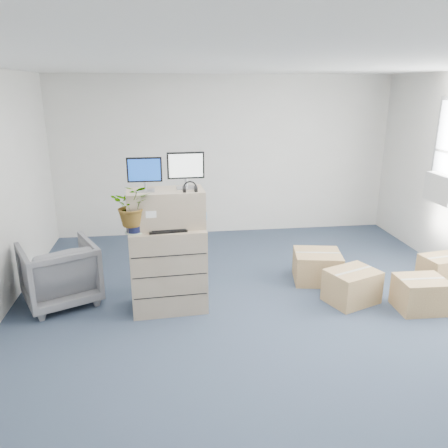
{
  "coord_description": "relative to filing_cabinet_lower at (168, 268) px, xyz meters",
  "views": [
    {
      "loc": [
        -1.04,
        -4.21,
        2.58
      ],
      "look_at": [
        -0.43,
        0.4,
        1.12
      ],
      "focal_mm": 35.0,
      "sensor_mm": 36.0,
      "label": 1
    }
  ],
  "objects": [
    {
      "name": "potted_plant",
      "position": [
        -0.36,
        -0.14,
        0.77
      ],
      "size": [
        0.48,
        0.52,
        0.46
      ],
      "rotation": [
        0.0,
        0.0,
        0.06
      ],
      "color": "#8FA383",
      "rests_on": "filing_cabinet_lower"
    },
    {
      "name": "cardboard_boxes",
      "position": [
        2.68,
        0.04,
        -0.3
      ],
      "size": [
        2.31,
        1.54,
        0.44
      ],
      "color": "#8D6444",
      "rests_on": "ground"
    },
    {
      "name": "external_drive",
      "position": [
        0.3,
        0.14,
        0.54
      ],
      "size": [
        0.2,
        0.16,
        0.05
      ],
      "primitive_type": "cube",
      "rotation": [
        0.0,
        0.0,
        -0.18
      ],
      "color": "black",
      "rests_on": "filing_cabinet_lower"
    },
    {
      "name": "office_chair",
      "position": [
        -1.34,
        0.32,
        -0.08
      ],
      "size": [
        1.09,
        1.06,
        0.86
      ],
      "primitive_type": "imported",
      "rotation": [
        0.0,
        0.0,
        3.59
      ],
      "color": "#5C5D61",
      "rests_on": "ground"
    },
    {
      "name": "phone_dock",
      "position": [
        -0.06,
        0.04,
        0.56
      ],
      "size": [
        0.06,
        0.05,
        0.14
      ],
      "rotation": [
        0.0,
        0.0,
        0.06
      ],
      "color": "silver",
      "rests_on": "filing_cabinet_lower"
    },
    {
      "name": "filing_cabinet_upper",
      "position": [
        -0.0,
        0.05,
        0.73
      ],
      "size": [
        0.9,
        0.49,
        0.44
      ],
      "primitive_type": "cube",
      "rotation": [
        0.0,
        0.0,
        0.06
      ],
      "color": "#9D896C",
      "rests_on": "filing_cabinet_lower"
    },
    {
      "name": "water_bottle",
      "position": [
        0.04,
        0.08,
        0.63
      ],
      "size": [
        0.07,
        0.07,
        0.23
      ],
      "primitive_type": "cylinder",
      "color": "gray",
      "rests_on": "filing_cabinet_lower"
    },
    {
      "name": "keyboard",
      "position": [
        0.01,
        -0.13,
        0.52
      ],
      "size": [
        0.44,
        0.22,
        0.02
      ],
      "primitive_type": "cube",
      "rotation": [
        0.0,
        0.0,
        0.1
      ],
      "color": "black",
      "rests_on": "filing_cabinet_lower"
    },
    {
      "name": "wall_back",
      "position": [
        1.06,
        2.86,
        0.89
      ],
      "size": [
        6.0,
        0.02,
        2.8
      ],
      "primitive_type": "cube",
      "color": "beige",
      "rests_on": "ground"
    },
    {
      "name": "monitor_left",
      "position": [
        -0.22,
        0.01,
        1.16
      ],
      "size": [
        0.39,
        0.15,
        0.38
      ],
      "rotation": [
        0.0,
        0.0,
        -0.01
      ],
      "color": "#99999E",
      "rests_on": "filing_cabinet_upper"
    },
    {
      "name": "tissue_box",
      "position": [
        0.35,
        0.11,
        0.61
      ],
      "size": [
        0.25,
        0.17,
        0.09
      ],
      "primitive_type": "cube",
      "rotation": [
        0.0,
        0.0,
        0.27
      ],
      "color": "#388EC0",
      "rests_on": "external_drive"
    },
    {
      "name": "ac_unit",
      "position": [
        3.93,
        0.75,
        0.69
      ],
      "size": [
        0.24,
        0.6,
        0.4
      ],
      "primitive_type": "cube",
      "color": "silver",
      "rests_on": "wall_right"
    },
    {
      "name": "filing_cabinet_lower",
      "position": [
        0.0,
        0.0,
        0.0
      ],
      "size": [
        0.91,
        0.59,
        1.02
      ],
      "primitive_type": "cube",
      "rotation": [
        0.0,
        0.0,
        0.06
      ],
      "color": "#9D896C",
      "rests_on": "ground"
    },
    {
      "name": "mouse",
      "position": [
        0.31,
        -0.05,
        0.53
      ],
      "size": [
        0.12,
        0.09,
        0.04
      ],
      "primitive_type": "ellipsoid",
      "rotation": [
        0.0,
        0.0,
        0.24
      ],
      "color": "silver",
      "rests_on": "filing_cabinet_lower"
    },
    {
      "name": "monitor_right",
      "position": [
        0.24,
        0.09,
        1.19
      ],
      "size": [
        0.43,
        0.17,
        0.42
      ],
      "rotation": [
        0.0,
        0.0,
        0.04
      ],
      "color": "#99999E",
      "rests_on": "filing_cabinet_upper"
    },
    {
      "name": "ground",
      "position": [
        1.06,
        -0.65,
        -0.51
      ],
      "size": [
        7.0,
        7.0,
        0.0
      ],
      "primitive_type": "plane",
      "color": "#243241",
      "rests_on": "ground"
    },
    {
      "name": "headphones",
      "position": [
        0.28,
        -0.08,
        0.99
      ],
      "size": [
        0.16,
        0.03,
        0.16
      ],
      "primitive_type": "torus",
      "rotation": [
        1.57,
        0.0,
        0.06
      ],
      "color": "black",
      "rests_on": "filing_cabinet_upper"
    }
  ]
}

